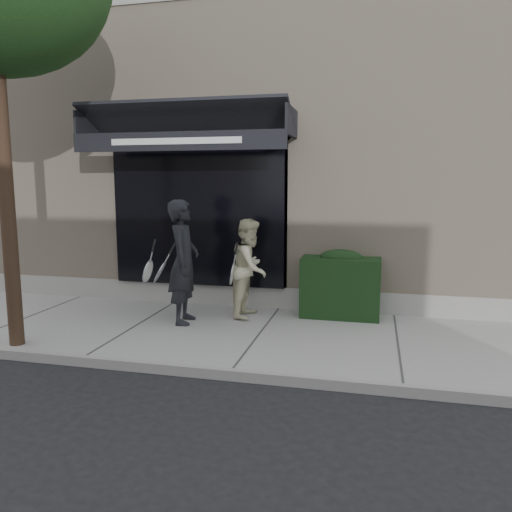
# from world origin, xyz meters

# --- Properties ---
(ground) EXTENTS (80.00, 80.00, 0.00)m
(ground) POSITION_xyz_m (0.00, 0.00, 0.00)
(ground) COLOR black
(ground) RESTS_ON ground
(sidewalk) EXTENTS (20.00, 3.00, 0.12)m
(sidewalk) POSITION_xyz_m (0.00, 0.00, 0.06)
(sidewalk) COLOR gray
(sidewalk) RESTS_ON ground
(curb) EXTENTS (20.00, 0.10, 0.14)m
(curb) POSITION_xyz_m (0.00, -1.55, 0.07)
(curb) COLOR gray
(curb) RESTS_ON ground
(building_facade) EXTENTS (14.30, 8.04, 5.64)m
(building_facade) POSITION_xyz_m (-0.01, 4.96, 2.74)
(building_facade) COLOR #C6B197
(building_facade) RESTS_ON ground
(hedge) EXTENTS (1.30, 0.70, 1.14)m
(hedge) POSITION_xyz_m (1.10, 1.25, 0.66)
(hedge) COLOR black
(hedge) RESTS_ON sidewalk
(pedestrian_front) EXTENTS (0.83, 0.92, 1.98)m
(pedestrian_front) POSITION_xyz_m (-1.32, 0.28, 1.11)
(pedestrian_front) COLOR black
(pedestrian_front) RESTS_ON sidewalk
(pedestrian_back) EXTENTS (0.67, 0.87, 1.65)m
(pedestrian_back) POSITION_xyz_m (-0.38, 0.90, 0.94)
(pedestrian_back) COLOR beige
(pedestrian_back) RESTS_ON sidewalk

